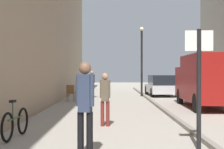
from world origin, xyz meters
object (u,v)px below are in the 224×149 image
Objects in this scene: pedestrian_main_foreground at (92,82)px; cafe_chair_by_doorway at (81,91)px; pedestrian_far_crossing at (85,102)px; cafe_chair_near_window at (71,92)px; delivery_van at (207,80)px; street_sign_post at (199,78)px; parked_car at (161,86)px; bicycle_leaning at (16,123)px; lamp_post at (142,57)px; pedestrian_mid_block at (105,95)px.

pedestrian_main_foreground is 2.28m from cafe_chair_by_doorway.
pedestrian_far_crossing is 12.57m from cafe_chair_near_window.
delivery_van is 6.01× the size of cafe_chair_by_doorway.
cafe_chair_by_doorway is (-3.70, 12.76, -1.00)m from street_sign_post.
pedestrian_far_crossing is 0.33× the size of delivery_van.
street_sign_post is at bearing -61.79° from cafe_chair_near_window.
parked_car is 2.40× the size of bicycle_leaning.
street_sign_post is at bearing -97.01° from parked_car.
lamp_post reaches higher than street_sign_post.
pedestrian_mid_block is 0.63× the size of street_sign_post.
cafe_chair_near_window is (-6.75, 3.30, -0.77)m from delivery_van.
bicycle_leaning reaches higher than cafe_chair_near_window.
delivery_van is 7.55m from cafe_chair_near_window.
pedestrian_mid_block is 13.22m from lamp_post.
lamp_post is at bearing 109.11° from delivery_van.
street_sign_post is at bearing -90.58° from lamp_post.
cafe_chair_near_window is at bearing 155.43° from delivery_van.
street_sign_post reaches higher than pedestrian_main_foreground.
cafe_chair_by_doorway is at bearing -145.77° from parked_car.
parked_car is at bearing 98.36° from delivery_van.
bicycle_leaning is at bearing -106.87° from lamp_post.
parked_car reaches higher than cafe_chair_near_window.
street_sign_post is (3.19, -14.94, 0.54)m from pedestrian_main_foreground.
lamp_post reaches higher than cafe_chair_by_doorway.
delivery_van is 1.19× the size of lamp_post.
lamp_post is at bearing 78.28° from bicycle_leaning.
pedestrian_main_foreground is 11.87m from pedestrian_mid_block.
cafe_chair_near_window is at bearing -120.26° from pedestrian_main_foreground.
pedestrian_far_crossing reaches higher than cafe_chair_near_window.
delivery_van is at bearing 73.98° from pedestrian_far_crossing.
pedestrian_main_foreground is 0.41× the size of parked_car.
delivery_van is at bearing -17.39° from cafe_chair_near_window.
pedestrian_far_crossing is at bearing -86.45° from pedestrian_mid_block.
bicycle_leaning is 10.60m from cafe_chair_near_window.
cafe_chair_near_window is 1.00× the size of cafe_chair_by_doorway.
street_sign_post is (-2.54, -8.54, 0.23)m from delivery_van.
bicycle_leaning is (-5.89, -15.32, -0.33)m from parked_car.
parked_car is 7.46m from cafe_chair_near_window.
cafe_chair_by_doorway is (-1.28, 13.34, -0.54)m from pedestrian_far_crossing.
pedestrian_main_foreground is 1.86× the size of cafe_chair_near_window.
pedestrian_far_crossing is (-0.32, -3.70, 0.13)m from pedestrian_mid_block.
pedestrian_mid_block is 0.93× the size of bicycle_leaning.
bicycle_leaning is at bearing -131.73° from delivery_van.
lamp_post is at bearing -86.42° from street_sign_post.
parked_car is 16.42m from bicycle_leaning.
pedestrian_far_crossing is 10.39m from delivery_van.
pedestrian_mid_block is 8.99m from cafe_chair_near_window.
pedestrian_mid_block is 0.39× the size of parked_car.
cafe_chair_near_window is at bearing -136.35° from lamp_post.
pedestrian_main_foreground is 3.29m from cafe_chair_near_window.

